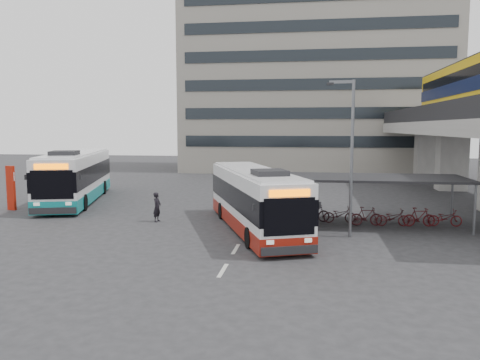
# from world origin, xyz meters

# --- Properties ---
(ground) EXTENTS (120.00, 120.00, 0.00)m
(ground) POSITION_xyz_m (0.00, 0.00, 0.00)
(ground) COLOR #28282B
(ground) RESTS_ON ground
(viaduct) EXTENTS (8.00, 32.00, 9.68)m
(viaduct) POSITION_xyz_m (17.00, 12.51, 6.23)
(viaduct) COLOR gray
(viaduct) RESTS_ON ground
(bike_shelter) EXTENTS (10.00, 4.00, 2.54)m
(bike_shelter) POSITION_xyz_m (8.50, 3.00, 1.36)
(bike_shelter) COLOR #595B60
(bike_shelter) RESTS_ON ground
(office_block) EXTENTS (30.00, 15.00, 25.00)m
(office_block) POSITION_xyz_m (6.00, 36.00, 12.50)
(office_block) COLOR gray
(office_block) RESTS_ON ground
(road_markings) EXTENTS (0.15, 7.60, 0.01)m
(road_markings) POSITION_xyz_m (2.50, -3.00, 0.01)
(road_markings) COLOR beige
(road_markings) RESTS_ON ground
(bus_main) EXTENTS (6.14, 11.12, 3.25)m
(bus_main) POSITION_xyz_m (2.83, 0.86, 1.51)
(bus_main) COLOR white
(bus_main) RESTS_ON ground
(bus_teal) EXTENTS (5.87, 12.61, 3.65)m
(bus_teal) POSITION_xyz_m (-10.38, 8.10, 1.70)
(bus_teal) COLOR white
(bus_teal) RESTS_ON ground
(pedestrian) EXTENTS (0.47, 0.64, 1.60)m
(pedestrian) POSITION_xyz_m (-2.62, 2.09, 0.80)
(pedestrian) COLOR black
(pedestrian) RESTS_ON ground
(lamp_post) EXTENTS (1.27, 0.24, 7.23)m
(lamp_post) POSITION_xyz_m (7.34, -0.06, 4.12)
(lamp_post) COLOR #595B60
(lamp_post) RESTS_ON ground
(sign_totem_mid) EXTENTS (0.59, 0.26, 2.75)m
(sign_totem_mid) POSITION_xyz_m (-12.70, 4.27, 1.42)
(sign_totem_mid) COLOR #AA1B0A
(sign_totem_mid) RESTS_ON ground
(sign_totem_north) EXTENTS (0.55, 0.31, 2.61)m
(sign_totem_north) POSITION_xyz_m (-11.90, 8.83, 1.34)
(sign_totem_north) COLOR #AA1B0A
(sign_totem_north) RESTS_ON ground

